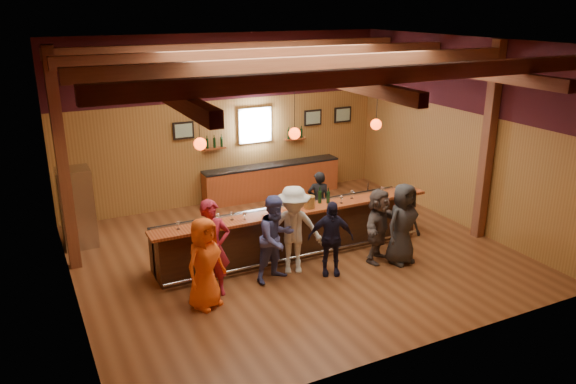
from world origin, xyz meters
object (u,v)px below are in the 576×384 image
object	(u,v)px
back_bar_cabinet	(272,180)
customer_navy	(331,238)
customer_orange	(205,263)
customer_brown	(378,225)
bartender	(319,201)
ice_bucket	(309,202)
customer_dark	(403,224)
bottle_a	(328,197)
stainless_fridge	(77,208)
customer_redvest	(212,249)
bar_counter	(292,230)
customer_denim	(276,239)
customer_white	(293,230)

from	to	relation	value
back_bar_cabinet	customer_navy	distance (m)	4.95
customer_orange	customer_brown	world-z (taller)	customer_orange
customer_brown	bartender	xyz separation A→B (m)	(-0.29, 2.04, -0.07)
customer_brown	ice_bucket	size ratio (longest dim) A/B	6.18
back_bar_cabinet	customer_brown	xyz separation A→B (m)	(0.25, -4.76, 0.32)
back_bar_cabinet	customer_brown	world-z (taller)	customer_brown
customer_orange	bartender	xyz separation A→B (m)	(3.58, 2.24, -0.12)
customer_orange	customer_dark	distance (m)	4.26
bottle_a	stainless_fridge	bearing A→B (deg)	150.80
stainless_fridge	customer_redvest	world-z (taller)	customer_redvest
bar_counter	customer_brown	distance (m)	1.88
back_bar_cabinet	customer_redvest	size ratio (longest dim) A/B	2.14
bar_counter	customer_denim	xyz separation A→B (m)	(-0.86, -1.02, 0.35)
bar_counter	customer_brown	bearing A→B (deg)	-39.59
customer_redvest	ice_bucket	bearing A→B (deg)	25.70
customer_denim	customer_navy	size ratio (longest dim) A/B	1.13
bar_counter	ice_bucket	world-z (taller)	ice_bucket
customer_orange	customer_redvest	distance (m)	0.44
ice_bucket	bottle_a	bearing A→B (deg)	8.59
bar_counter	customer_orange	size ratio (longest dim) A/B	3.71
back_bar_cabinet	customer_redvest	distance (m)	5.72
ice_bucket	bottle_a	distance (m)	0.51
ice_bucket	customer_dark	bearing A→B (deg)	-35.80
customer_dark	ice_bucket	xyz separation A→B (m)	(-1.59, 1.15, 0.37)
customer_redvest	customer_dark	distance (m)	4.03
customer_redvest	customer_white	bearing A→B (deg)	15.01
customer_denim	customer_brown	xyz separation A→B (m)	(2.29, -0.17, -0.08)
customer_denim	ice_bucket	world-z (taller)	customer_denim
customer_denim	ice_bucket	xyz separation A→B (m)	(1.10, 0.68, 0.36)
customer_navy	ice_bucket	bearing A→B (deg)	112.88
customer_denim	customer_white	xyz separation A→B (m)	(0.45, 0.15, 0.04)
back_bar_cabinet	bottle_a	world-z (taller)	bottle_a
stainless_fridge	ice_bucket	world-z (taller)	stainless_fridge
customer_denim	customer_dark	bearing A→B (deg)	-25.40
customer_dark	bartender	distance (m)	2.44
customer_denim	customer_white	distance (m)	0.48
bartender	bar_counter	bearing A→B (deg)	59.11
bar_counter	customer_white	distance (m)	1.04
customer_brown	bottle_a	xyz separation A→B (m)	(-0.69, 0.92, 0.45)
customer_orange	ice_bucket	world-z (taller)	customer_orange
customer_redvest	bartender	distance (m)	3.83
customer_dark	bottle_a	world-z (taller)	customer_dark
customer_brown	ice_bucket	bearing A→B (deg)	112.34
stainless_fridge	customer_dark	bearing A→B (deg)	-33.53
customer_redvest	customer_denim	world-z (taller)	customer_redvest
back_bar_cabinet	customer_dark	size ratio (longest dim) A/B	2.30
back_bar_cabinet	customer_denim	bearing A→B (deg)	-113.95
back_bar_cabinet	customer_navy	bearing A→B (deg)	-101.20
bartender	customer_brown	bearing A→B (deg)	120.57
bar_counter	customer_orange	distance (m)	2.82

